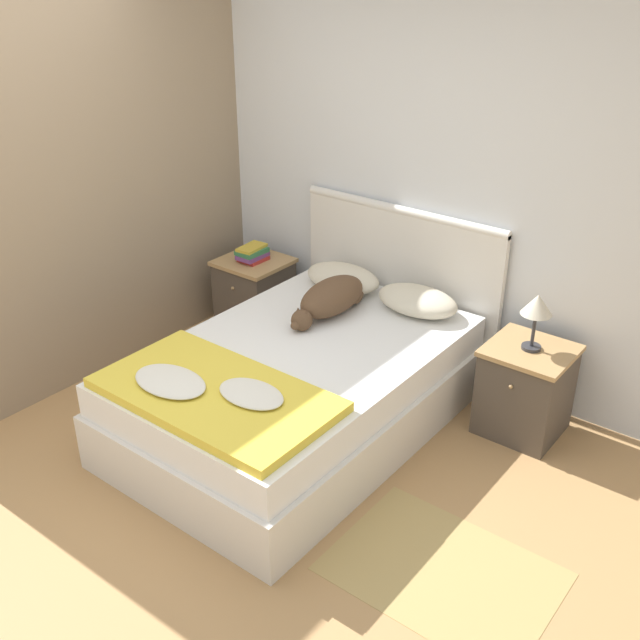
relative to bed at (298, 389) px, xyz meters
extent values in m
plane|color=tan|center=(-0.15, -0.99, -0.26)|extent=(16.00, 16.00, 0.00)
cube|color=silver|center=(-0.15, 1.14, 1.02)|extent=(9.00, 0.06, 2.55)
cube|color=gray|center=(-1.49, 0.06, 1.02)|extent=(0.06, 3.10, 2.55)
cube|color=silver|center=(0.00, 0.00, -0.09)|extent=(1.39, 2.09, 0.34)
cube|color=white|center=(0.00, 0.00, 0.17)|extent=(1.33, 2.03, 0.19)
cube|color=silver|center=(0.00, 1.07, 0.27)|extent=(1.47, 0.04, 1.06)
cylinder|color=silver|center=(0.00, 1.07, 0.80)|extent=(1.47, 0.06, 0.06)
cube|color=#4C4238|center=(-1.06, 0.79, 0.00)|extent=(0.45, 0.43, 0.52)
cube|color=tan|center=(-1.06, 0.79, 0.27)|extent=(0.47, 0.45, 0.03)
sphere|color=tan|center=(-1.06, 0.56, 0.15)|extent=(0.02, 0.02, 0.02)
cube|color=#4C4238|center=(1.06, 0.79, 0.00)|extent=(0.45, 0.43, 0.52)
cube|color=tan|center=(1.06, 0.79, 0.27)|extent=(0.47, 0.45, 0.03)
sphere|color=tan|center=(1.06, 0.56, 0.15)|extent=(0.02, 0.02, 0.02)
ellipsoid|color=beige|center=(-0.29, 0.82, 0.35)|extent=(0.53, 0.34, 0.15)
ellipsoid|color=beige|center=(0.29, 0.82, 0.35)|extent=(0.53, 0.34, 0.15)
cube|color=yellow|center=(0.00, -0.65, 0.30)|extent=(1.24, 0.68, 0.05)
ellipsoid|color=silver|center=(-0.22, -0.75, 0.34)|extent=(0.43, 0.27, 0.05)
ellipsoid|color=silver|center=(0.19, -0.58, 0.34)|extent=(0.37, 0.24, 0.04)
ellipsoid|color=brown|center=(-0.13, 0.50, 0.38)|extent=(0.26, 0.54, 0.22)
sphere|color=brown|center=(-0.13, 0.20, 0.33)|extent=(0.13, 0.13, 0.13)
ellipsoid|color=brown|center=(-0.13, 0.14, 0.32)|extent=(0.06, 0.07, 0.05)
cone|color=brown|center=(-0.16, 0.21, 0.38)|extent=(0.04, 0.04, 0.05)
cone|color=brown|center=(-0.09, 0.21, 0.38)|extent=(0.04, 0.04, 0.05)
ellipsoid|color=brown|center=(-0.09, 0.72, 0.32)|extent=(0.16, 0.24, 0.08)
cube|color=#AD2D28|center=(-1.05, 0.78, 0.30)|extent=(0.16, 0.18, 0.03)
cube|color=#703D7F|center=(-1.05, 0.77, 0.33)|extent=(0.15, 0.22, 0.03)
cube|color=#337547|center=(-1.06, 0.77, 0.36)|extent=(0.16, 0.22, 0.03)
cube|color=gold|center=(-1.06, 0.78, 0.39)|extent=(0.15, 0.23, 0.02)
cylinder|color=#2D2D33|center=(1.06, 0.78, 0.30)|extent=(0.11, 0.11, 0.02)
cylinder|color=#2D2D33|center=(1.06, 0.78, 0.41)|extent=(0.02, 0.02, 0.20)
cone|color=beige|center=(1.06, 0.78, 0.56)|extent=(0.17, 0.17, 0.12)
cube|color=tan|center=(1.26, -0.49, -0.26)|extent=(1.01, 0.74, 0.00)
camera|label=1|loc=(2.38, -2.84, 2.35)|focal=42.00mm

